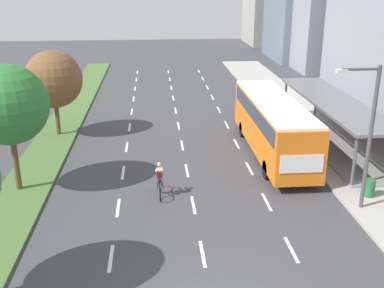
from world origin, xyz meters
TOP-DOWN VIEW (x-y plane):
  - median_strip at (-8.30, 20.00)m, footprint 2.60×52.00m
  - sidewalk_right at (9.25, 20.00)m, footprint 4.50×52.00m
  - lane_divider_left at (-3.50, 18.02)m, footprint 0.14×47.03m
  - lane_divider_center at (0.00, 18.02)m, footprint 0.14×47.03m
  - lane_divider_right at (3.50, 18.02)m, footprint 0.14×47.03m
  - bus_shelter at (9.53, 15.02)m, footprint 2.90×13.36m
  - bus at (5.25, 13.94)m, footprint 2.54×11.29m
  - cyclist at (-1.54, 8.84)m, footprint 0.46×1.82m
  - median_tree_second at (-8.53, 10.01)m, footprint 3.82×3.82m
  - median_tree_third at (-8.17, 18.61)m, footprint 3.74×3.74m
  - streetlight at (7.42, 6.61)m, footprint 1.91×0.24m
  - trash_bin at (8.45, 7.67)m, footprint 0.52×0.52m

SIDE VIEW (x-z plane):
  - lane_divider_left at x=-3.50m, z-range 0.00..0.01m
  - lane_divider_center at x=0.00m, z-range 0.00..0.01m
  - lane_divider_right at x=3.50m, z-range 0.00..0.01m
  - median_strip at x=-8.30m, z-range 0.00..0.12m
  - sidewalk_right at x=9.25m, z-range 0.00..0.15m
  - trash_bin at x=8.45m, z-range 0.15..1.00m
  - cyclist at x=-1.54m, z-range -0.06..1.65m
  - bus_shelter at x=9.53m, z-range 0.44..3.30m
  - bus at x=5.25m, z-range 0.38..3.75m
  - median_tree_third at x=-8.17m, z-range 1.04..6.64m
  - streetlight at x=7.42m, z-range 0.64..7.14m
  - median_tree_second at x=-8.53m, z-range 1.31..7.53m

